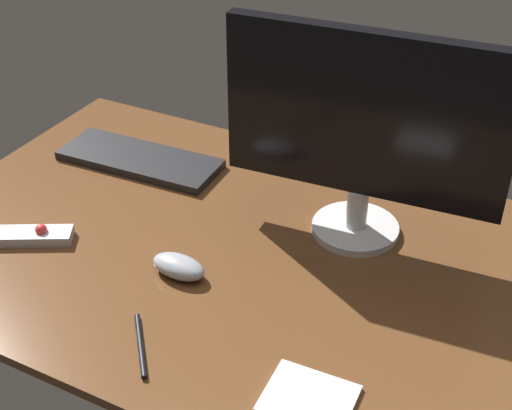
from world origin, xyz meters
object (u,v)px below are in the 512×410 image
at_px(media_remote, 25,236).
at_px(notepad, 309,399).
at_px(monitor, 365,128).
at_px(computer_mouse, 179,266).
at_px(keyboard, 140,159).
at_px(pen, 140,345).

relative_size(media_remote, notepad, 1.40).
distance_m(monitor, notepad, 0.50).
bearing_deg(notepad, computer_mouse, 153.87).
xyz_separation_m(keyboard, computer_mouse, (0.30, -0.30, 0.01)).
distance_m(keyboard, notepad, 0.78).
bearing_deg(notepad, monitor, 101.79).
relative_size(monitor, computer_mouse, 4.98).
bearing_deg(pen, computer_mouse, 153.71).
bearing_deg(media_remote, computer_mouse, -19.96).
bearing_deg(monitor, media_remote, -154.59).
height_order(computer_mouse, pen, computer_mouse).
relative_size(keyboard, media_remote, 2.00).
bearing_deg(monitor, notepad, -82.58).
xyz_separation_m(keyboard, notepad, (0.63, -0.46, -0.01)).
bearing_deg(monitor, computer_mouse, -135.56).
xyz_separation_m(keyboard, media_remote, (-0.03, -0.35, 0.00)).
bearing_deg(pen, monitor, 117.45).
xyz_separation_m(media_remote, pen, (0.37, -0.14, -0.01)).
relative_size(computer_mouse, media_remote, 0.57).
bearing_deg(media_remote, notepad, -38.33).
xyz_separation_m(monitor, notepad, (0.09, -0.44, -0.23)).
height_order(media_remote, notepad, media_remote).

